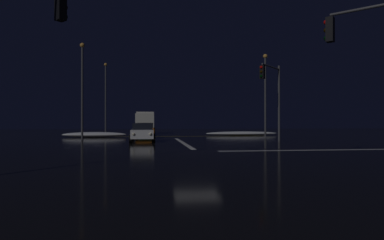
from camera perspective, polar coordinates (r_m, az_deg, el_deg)
name	(u,v)px	position (r m, az deg, el deg)	size (l,w,h in m)	color
ground	(197,152)	(18.25, 0.84, -5.71)	(120.00, 120.00, 0.10)	black
stop_line_north	(183,143)	(25.98, -1.63, -4.00)	(0.35, 13.35, 0.01)	white
centre_line_ns	(173,136)	(37.52, -3.40, -2.88)	(22.00, 0.15, 0.01)	yellow
crosswalk_bar_east	(329,150)	(20.89, 22.95, -4.86)	(13.35, 0.40, 0.01)	white
snow_bank_left_curb	(94,135)	(36.80, -16.79, -2.48)	(6.82, 1.50, 0.56)	white
snow_bank_right_curb	(242,133)	(40.47, 8.73, -2.35)	(8.97, 1.50, 0.49)	white
sedan_white	(143,132)	(27.65, -8.68, -2.12)	(2.02, 4.33, 1.57)	silver
sedan_orange	(145,130)	(33.92, -8.23, -1.80)	(2.02, 4.33, 1.57)	#C66014
sedan_green	(144,129)	(39.16, -8.37, -1.60)	(2.02, 4.33, 1.57)	#14512D
box_truck	(145,122)	(46.43, -8.24, -0.29)	(2.68, 8.28, 3.08)	beige
traffic_signal_sw	(0,27)	(12.08, -30.63, 13.83)	(2.73, 2.73, 6.76)	#4C4C51
traffic_signal_ne	(272,89)	(27.22, 13.94, 5.38)	(2.60, 2.60, 6.42)	#4C4C51
streetlamp_left_near	(82,84)	(32.22, -18.74, 6.03)	(0.44, 0.44, 9.08)	#424247
streetlamp_left_far	(106,93)	(47.99, -14.95, 4.55)	(0.44, 0.44, 10.09)	#424247
streetlamp_right_near	(265,89)	(33.60, 12.76, 5.26)	(0.44, 0.44, 8.52)	#424247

